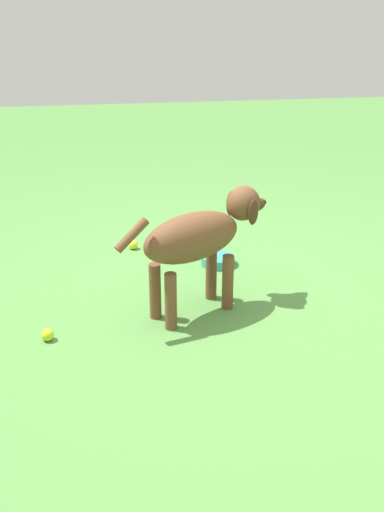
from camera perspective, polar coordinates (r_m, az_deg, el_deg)
name	(u,v)px	position (r m, az deg, el deg)	size (l,w,h in m)	color
ground	(214,298)	(3.48, 2.07, -4.03)	(14.00, 14.00, 0.00)	#548C42
dog	(201,237)	(3.17, 0.83, 1.85)	(0.52, 0.89, 0.66)	brown
tennis_ball_0	(133,245)	(4.15, -5.66, 1.09)	(0.07, 0.07, 0.07)	#D1DF30
tennis_ball_1	(48,335)	(3.14, -13.66, -7.32)	(0.07, 0.07, 0.07)	#C2DF29
tennis_ball_2	(158,255)	(3.96, -3.23, 0.08)	(0.07, 0.07, 0.07)	#CDE333
water_bowl	(218,260)	(3.89, 2.49, -0.39)	(0.22, 0.22, 0.06)	teal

